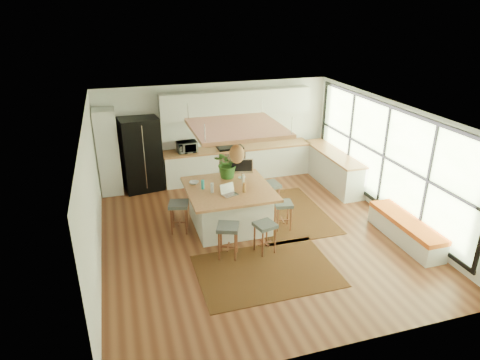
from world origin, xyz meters
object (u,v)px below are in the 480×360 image
object	(u,v)px
stool_right_back	(270,197)
stool_left_side	(179,217)
fridge	(141,156)
laptop	(230,190)
stool_near_left	(228,241)
island	(229,207)
stool_right_front	(283,214)
monitor	(242,168)
microwave	(187,146)
stool_near_right	(265,237)
island_plant	(227,166)

from	to	relation	value
stool_right_back	stool_left_side	size ratio (longest dim) A/B	1.05
fridge	laptop	world-z (taller)	fridge
stool_near_left	stool_left_side	distance (m)	1.50
stool_near_left	stool_left_side	bearing A→B (deg)	120.46
island	stool_right_front	size ratio (longest dim) A/B	2.87
stool_right_front	monitor	world-z (taller)	monitor
microwave	stool_right_front	bearing A→B (deg)	-67.61
stool_left_side	fridge	bearing A→B (deg)	102.10
island	stool_left_side	distance (m)	1.13
fridge	monitor	bearing A→B (deg)	-54.37
island	stool_near_right	distance (m)	1.35
stool_near_right	laptop	xyz separation A→B (m)	(-0.47, 0.92, 0.70)
stool_near_right	microwave	xyz separation A→B (m)	(-0.84, 3.94, 0.75)
stool_right_front	monitor	distance (m)	1.42
stool_near_left	monitor	world-z (taller)	monitor
stool_near_right	island_plant	xyz separation A→B (m)	(-0.25, 1.90, 0.85)
stool_near_left	monitor	bearing A→B (deg)	64.46
island	island_plant	world-z (taller)	island_plant
island	monitor	world-z (taller)	monitor
stool_left_side	stool_right_back	bearing A→B (deg)	9.01
stool_near_right	stool_left_side	xyz separation A→B (m)	(-1.51, 1.35, 0.00)
monitor	island_plant	world-z (taller)	island_plant
stool_near_right	stool_right_front	bearing A→B (deg)	48.09
island	stool_right_back	bearing A→B (deg)	20.23
island	stool_right_front	distance (m)	1.21
stool_near_right	microwave	distance (m)	4.10
stool_near_right	monitor	distance (m)	1.93
stool_near_left	stool_right_back	xyz separation A→B (m)	(1.49, 1.65, 0.00)
island	stool_near_right	xyz separation A→B (m)	(0.39, -1.29, -0.11)
island	stool_right_front	world-z (taller)	island
stool_left_side	monitor	bearing A→B (deg)	14.16
fridge	island_plant	distance (m)	2.75
microwave	island	bearing A→B (deg)	-84.34
laptop	stool_right_front	bearing A→B (deg)	-23.03
stool_near_right	laptop	size ratio (longest dim) A/B	1.91
stool_near_right	laptop	world-z (taller)	laptop
stool_right_back	island_plant	distance (m)	1.32
stool_near_right	microwave	size ratio (longest dim) A/B	1.23
fridge	stool_right_back	distance (m)	3.64
fridge	monitor	xyz separation A→B (m)	(2.12, -2.21, 0.26)
fridge	stool_near_left	size ratio (longest dim) A/B	2.80
monitor	microwave	distance (m)	2.38
monitor	microwave	world-z (taller)	monitor
island	stool_right_back	xyz separation A→B (m)	(1.13, 0.42, -0.11)
stool_near_right	stool_right_back	world-z (taller)	stool_right_back
stool_right_back	monitor	bearing A→B (deg)	176.86
island	stool_near_right	bearing A→B (deg)	-73.27
stool_near_left	fridge	bearing A→B (deg)	108.69
island_plant	stool_right_front	bearing A→B (deg)	-48.55
fridge	stool_right_back	size ratio (longest dim) A/B	2.71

